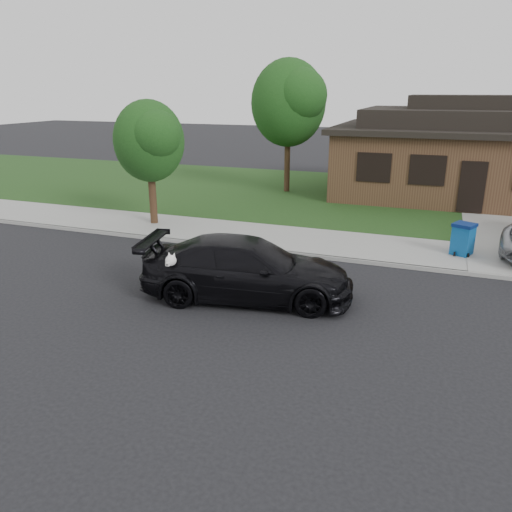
% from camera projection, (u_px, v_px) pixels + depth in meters
% --- Properties ---
extents(ground, '(120.00, 120.00, 0.00)m').
position_uv_depth(ground, '(309.00, 304.00, 12.30)').
color(ground, black).
rests_on(ground, ground).
extents(sidewalk, '(60.00, 3.00, 0.12)m').
position_uv_depth(sidewalk, '(346.00, 245.00, 16.74)').
color(sidewalk, gray).
rests_on(sidewalk, ground).
extents(curb, '(60.00, 0.12, 0.12)m').
position_uv_depth(curb, '(337.00, 259.00, 15.40)').
color(curb, gray).
rests_on(curb, ground).
extents(lawn, '(60.00, 13.00, 0.13)m').
position_uv_depth(lawn, '(377.00, 199.00, 23.86)').
color(lawn, '#193814').
rests_on(lawn, ground).
extents(sedan, '(5.58, 3.07, 1.53)m').
position_uv_depth(sedan, '(247.00, 269.00, 12.46)').
color(sedan, black).
rests_on(sedan, ground).
extents(recycling_bin, '(0.79, 0.79, 1.00)m').
position_uv_depth(recycling_bin, '(463.00, 239.00, 15.47)').
color(recycling_bin, '#0C4B8D').
rests_on(recycling_bin, sidewalk).
extents(house, '(12.60, 8.60, 4.65)m').
position_uv_depth(house, '(471.00, 153.00, 23.67)').
color(house, '#422B1C').
rests_on(house, ground).
extents(tree_0, '(3.78, 3.60, 6.34)m').
position_uv_depth(tree_0, '(291.00, 101.00, 23.76)').
color(tree_0, '#332114').
rests_on(tree_0, ground).
extents(tree_2, '(2.73, 2.60, 4.59)m').
position_uv_depth(tree_2, '(150.00, 140.00, 18.22)').
color(tree_2, '#332114').
rests_on(tree_2, ground).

